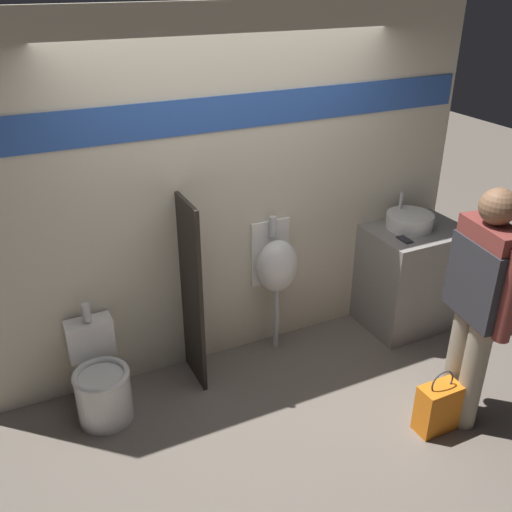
{
  "coord_description": "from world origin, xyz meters",
  "views": [
    {
      "loc": [
        -1.58,
        -3.08,
        2.88
      ],
      "look_at": [
        0.0,
        0.17,
        1.05
      ],
      "focal_mm": 40.0,
      "sensor_mm": 36.0,
      "label": 1
    }
  ],
  "objects_px": {
    "sink_basin": "(410,221)",
    "toilet": "(101,383)",
    "person_in_vest": "(480,295)",
    "urinal_near_counter": "(277,266)",
    "shopping_bag": "(438,407)",
    "cell_phone": "(405,240)"
  },
  "relations": [
    {
      "from": "shopping_bag",
      "to": "urinal_near_counter",
      "type": "bearing_deg",
      "value": 112.11
    },
    {
      "from": "toilet",
      "to": "person_in_vest",
      "type": "relative_size",
      "value": 0.46
    },
    {
      "from": "cell_phone",
      "to": "person_in_vest",
      "type": "xyz_separation_m",
      "value": [
        -0.23,
        -1.02,
        0.08
      ]
    },
    {
      "from": "cell_phone",
      "to": "person_in_vest",
      "type": "relative_size",
      "value": 0.08
    },
    {
      "from": "sink_basin",
      "to": "person_in_vest",
      "type": "height_order",
      "value": "person_in_vest"
    },
    {
      "from": "sink_basin",
      "to": "toilet",
      "type": "height_order",
      "value": "sink_basin"
    },
    {
      "from": "cell_phone",
      "to": "toilet",
      "type": "height_order",
      "value": "cell_phone"
    },
    {
      "from": "sink_basin",
      "to": "toilet",
      "type": "relative_size",
      "value": 0.49
    },
    {
      "from": "cell_phone",
      "to": "toilet",
      "type": "distance_m",
      "value": 2.58
    },
    {
      "from": "urinal_near_counter",
      "to": "shopping_bag",
      "type": "distance_m",
      "value": 1.58
    },
    {
      "from": "person_in_vest",
      "to": "shopping_bag",
      "type": "xyz_separation_m",
      "value": [
        -0.23,
        -0.03,
        -0.82
      ]
    },
    {
      "from": "toilet",
      "to": "shopping_bag",
      "type": "distance_m",
      "value": 2.35
    },
    {
      "from": "toilet",
      "to": "shopping_bag",
      "type": "relative_size",
      "value": 1.62
    },
    {
      "from": "urinal_near_counter",
      "to": "shopping_bag",
      "type": "height_order",
      "value": "urinal_near_counter"
    },
    {
      "from": "sink_basin",
      "to": "urinal_near_counter",
      "type": "distance_m",
      "value": 1.22
    },
    {
      "from": "shopping_bag",
      "to": "person_in_vest",
      "type": "bearing_deg",
      "value": 8.19
    },
    {
      "from": "cell_phone",
      "to": "shopping_bag",
      "type": "relative_size",
      "value": 0.28
    },
    {
      "from": "person_in_vest",
      "to": "shopping_bag",
      "type": "distance_m",
      "value": 0.85
    },
    {
      "from": "toilet",
      "to": "shopping_bag",
      "type": "bearing_deg",
      "value": -29.78
    },
    {
      "from": "cell_phone",
      "to": "urinal_near_counter",
      "type": "height_order",
      "value": "urinal_near_counter"
    },
    {
      "from": "sink_basin",
      "to": "toilet",
      "type": "distance_m",
      "value": 2.78
    },
    {
      "from": "cell_phone",
      "to": "urinal_near_counter",
      "type": "relative_size",
      "value": 0.12
    }
  ]
}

